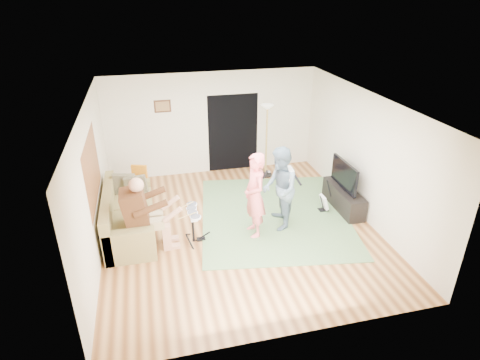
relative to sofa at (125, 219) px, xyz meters
The scene contains 19 objects.
floor 2.35m from the sofa, ahead, with size 6.00×6.00×0.00m, color brown.
walls 2.56m from the sofa, ahead, with size 5.50×6.00×2.70m, color beige, non-canonical shape.
ceiling 3.34m from the sofa, ahead, with size 6.00×6.00×0.00m, color white.
window_blinds 1.33m from the sofa, 157.60° to the right, with size 2.05×2.05×0.00m, color brown.
doorway 3.94m from the sofa, 42.44° to the left, with size 2.10×2.10×0.00m, color black.
picture_frame 3.23m from the sofa, 68.03° to the left, with size 0.42×0.03×0.32m, color #3F2314.
area_rug 3.20m from the sofa, ahead, with size 3.18×3.68×0.02m, color #557C4B.
sofa is the anchor object (origin of this frame).
drummer 0.84m from the sofa, 55.31° to the right, with size 0.98×0.55×1.50m.
drum_kit 1.46m from the sofa, 26.53° to the right, with size 0.40×0.71×0.73m.
singer 2.70m from the sofa, 14.65° to the right, with size 0.64×0.42×1.77m, color #FF6E75.
microphone 3.00m from the sofa, 13.63° to the right, with size 0.06×0.06×0.24m, color black, non-canonical shape.
guitarist 3.21m from the sofa, ahead, with size 0.86×0.67×1.76m, color slate.
guitar_held 3.48m from the sofa, ahead, with size 0.12×0.60×0.26m, color white, non-canonical shape.
guitar_spare 4.34m from the sofa, ahead, with size 0.28×0.25×0.77m.
torchiere_lamp 4.24m from the sofa, 28.85° to the left, with size 0.35×0.35×1.94m.
dining_chair 1.28m from the sofa, 76.95° to the left, with size 0.48×0.50×0.89m.
tv_cabinet 4.80m from the sofa, ahead, with size 0.40×1.40×0.50m, color black.
television 4.78m from the sofa, ahead, with size 0.06×1.09×0.61m, color black.
Camera 1 is at (-1.68, -6.99, 4.60)m, focal length 30.00 mm.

